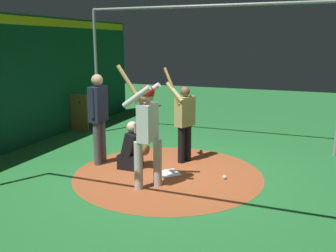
# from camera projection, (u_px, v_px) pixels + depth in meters

# --- Properties ---
(ground_plane) EXTENTS (27.46, 27.46, 0.00)m
(ground_plane) POSITION_uv_depth(u_px,v_px,m) (168.00, 174.00, 7.15)
(ground_plane) COLOR #287A38
(dirt_circle) EXTENTS (3.63, 3.63, 0.01)m
(dirt_circle) POSITION_uv_depth(u_px,v_px,m) (168.00, 174.00, 7.15)
(dirt_circle) COLOR #AD562D
(dirt_circle) RESTS_ON ground
(home_plate) EXTENTS (0.59, 0.59, 0.01)m
(home_plate) POSITION_uv_depth(u_px,v_px,m) (168.00, 173.00, 7.15)
(home_plate) COLOR white
(home_plate) RESTS_ON dirt_circle
(batter) EXTENTS (0.68, 0.49, 2.13)m
(batter) POSITION_uv_depth(u_px,v_px,m) (147.00, 127.00, 6.26)
(batter) COLOR #BCBCC0
(batter) RESTS_ON ground
(catcher) EXTENTS (0.58, 0.40, 0.97)m
(catcher) POSITION_uv_depth(u_px,v_px,m) (132.00, 150.00, 7.40)
(catcher) COLOR black
(catcher) RESTS_ON ground
(umpire) EXTENTS (0.23, 0.49, 1.86)m
(umpire) POSITION_uv_depth(u_px,v_px,m) (99.00, 114.00, 7.55)
(umpire) COLOR #4C4C51
(umpire) RESTS_ON ground
(visitor) EXTENTS (0.65, 0.51, 1.98)m
(visitor) POSITION_uv_depth(u_px,v_px,m) (184.00, 119.00, 7.69)
(visitor) COLOR black
(visitor) RESTS_ON ground
(cage_frame) EXTENTS (6.18, 4.96, 3.34)m
(cage_frame) POSITION_uv_depth(u_px,v_px,m) (168.00, 51.00, 6.63)
(cage_frame) COLOR gray
(cage_frame) RESTS_ON ground
(bat_rack) EXTENTS (0.82, 0.18, 1.05)m
(bat_rack) POSITION_uv_depth(u_px,v_px,m) (76.00, 113.00, 10.59)
(bat_rack) COLOR olive
(bat_rack) RESTS_ON ground
(baseball_0) EXTENTS (0.07, 0.07, 0.07)m
(baseball_0) POSITION_uv_depth(u_px,v_px,m) (225.00, 177.00, 6.87)
(baseball_0) COLOR white
(baseball_0) RESTS_ON dirt_circle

